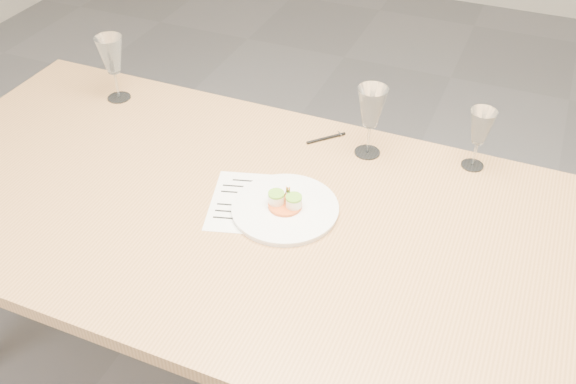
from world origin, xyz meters
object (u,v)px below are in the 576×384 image
at_px(recipe_sheet, 248,202).
at_px(wine_glass_2, 481,128).
at_px(dinner_plate, 285,208).
at_px(wine_glass_0, 111,56).
at_px(ballpoint_pen, 326,138).
at_px(dining_table, 311,246).
at_px(wine_glass_1, 371,109).

relative_size(recipe_sheet, wine_glass_2, 1.62).
bearing_deg(dinner_plate, wine_glass_2, 43.17).
bearing_deg(wine_glass_0, ballpoint_pen, 3.08).
height_order(dining_table, wine_glass_0, wine_glass_0).
height_order(wine_glass_1, wine_glass_2, wine_glass_1).
bearing_deg(wine_glass_2, ballpoint_pen, -175.29).
height_order(dinner_plate, ballpoint_pen, dinner_plate).
bearing_deg(dinner_plate, ballpoint_pen, 92.54).
relative_size(dinner_plate, wine_glass_1, 1.31).
distance_m(ballpoint_pen, wine_glass_0, 0.74).
bearing_deg(ballpoint_pen, wine_glass_2, -41.67).
height_order(dinner_plate, recipe_sheet, dinner_plate).
relative_size(recipe_sheet, wine_glass_1, 1.37).
bearing_deg(recipe_sheet, wine_glass_2, 20.90).
height_order(recipe_sheet, ballpoint_pen, ballpoint_pen).
bearing_deg(dining_table, dinner_plate, 159.61).
distance_m(dining_table, wine_glass_2, 0.58).
bearing_deg(recipe_sheet, wine_glass_0, 136.63).
height_order(dining_table, dinner_plate, dinner_plate).
bearing_deg(recipe_sheet, ballpoint_pen, 59.67).
xyz_separation_m(dinner_plate, recipe_sheet, (-0.11, -0.01, -0.01)).
height_order(recipe_sheet, wine_glass_2, wine_glass_2).
bearing_deg(wine_glass_0, wine_glass_1, 1.27).
bearing_deg(wine_glass_0, dinner_plate, -23.32).
bearing_deg(wine_glass_1, recipe_sheet, -123.55).
xyz_separation_m(dinner_plate, wine_glass_0, (-0.74, 0.32, 0.14)).
height_order(wine_glass_0, wine_glass_2, wine_glass_0).
bearing_deg(dining_table, wine_glass_0, 156.99).
bearing_deg(wine_glass_2, wine_glass_0, -176.31).
bearing_deg(ballpoint_pen, wine_glass_1, -54.69).
bearing_deg(recipe_sheet, dining_table, -24.23).
relative_size(ballpoint_pen, wine_glass_0, 0.46).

